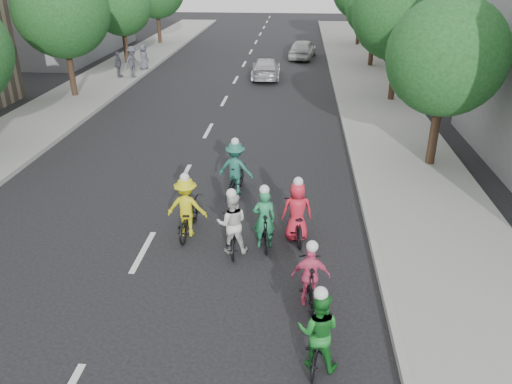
# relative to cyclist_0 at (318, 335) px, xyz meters

# --- Properties ---
(ground) EXTENTS (120.00, 120.00, 0.00)m
(ground) POSITION_rel_cyclist_0_xyz_m (-4.43, 3.58, -0.67)
(ground) COLOR black
(ground) RESTS_ON ground
(sidewalk_left) EXTENTS (4.00, 80.00, 0.15)m
(sidewalk_left) POSITION_rel_cyclist_0_xyz_m (-12.43, 13.58, -0.60)
(sidewalk_left) COLOR gray
(sidewalk_left) RESTS_ON ground
(curb_left) EXTENTS (0.18, 80.00, 0.18)m
(curb_left) POSITION_rel_cyclist_0_xyz_m (-10.48, 13.58, -0.58)
(curb_left) COLOR #999993
(curb_left) RESTS_ON ground
(sidewalk_right) EXTENTS (4.00, 80.00, 0.15)m
(sidewalk_right) POSITION_rel_cyclist_0_xyz_m (3.57, 13.58, -0.60)
(sidewalk_right) COLOR gray
(sidewalk_right) RESTS_ON ground
(curb_right) EXTENTS (0.18, 80.00, 0.18)m
(curb_right) POSITION_rel_cyclist_0_xyz_m (1.62, 13.58, -0.58)
(curb_right) COLOR #999993
(curb_right) RESTS_ON ground
(bldg_se) EXTENTS (10.00, 14.00, 8.00)m
(bldg_se) POSITION_rel_cyclist_0_xyz_m (11.57, 27.58, 3.33)
(bldg_se) COLOR gray
(bldg_se) RESTS_ON ground
(tree_l_3) EXTENTS (4.80, 4.80, 6.93)m
(tree_l_3) POSITION_rel_cyclist_0_xyz_m (-12.63, 18.58, 3.84)
(tree_l_3) COLOR black
(tree_l_3) RESTS_ON ground
(tree_l_4) EXTENTS (4.00, 4.00, 5.97)m
(tree_l_4) POSITION_rel_cyclist_0_xyz_m (-12.63, 27.58, 3.29)
(tree_l_4) COLOR black
(tree_l_4) RESTS_ON ground
(tree_r_0) EXTENTS (4.00, 4.00, 5.97)m
(tree_r_0) POSITION_rel_cyclist_0_xyz_m (4.37, 10.18, 3.29)
(tree_r_0) COLOR black
(tree_r_0) RESTS_ON ground
(tree_r_1) EXTENTS (4.80, 4.80, 6.93)m
(tree_r_1) POSITION_rel_cyclist_0_xyz_m (4.37, 19.18, 3.84)
(tree_r_1) COLOR black
(tree_r_1) RESTS_ON ground
(tree_r_2) EXTENTS (4.00, 4.00, 5.97)m
(tree_r_2) POSITION_rel_cyclist_0_xyz_m (4.37, 28.18, 3.29)
(tree_r_2) COLOR black
(tree_r_2) RESTS_ON ground
(cyclist_0) EXTENTS (0.88, 1.67, 1.79)m
(cyclist_0) POSITION_rel_cyclist_0_xyz_m (0.00, 0.00, 0.00)
(cyclist_0) COLOR black
(cyclist_0) RESTS_ON ground
(cyclist_1) EXTENTS (0.88, 1.74, 1.61)m
(cyclist_1) POSITION_rel_cyclist_0_xyz_m (-0.11, 1.87, -0.07)
(cyclist_1) COLOR black
(cyclist_1) RESTS_ON ground
(cyclist_2) EXTENTS (0.73, 1.72, 1.79)m
(cyclist_2) POSITION_rel_cyclist_0_xyz_m (-1.29, 4.20, -0.05)
(cyclist_2) COLOR black
(cyclist_2) RESTS_ON ground
(cyclist_3) EXTENTS (1.13, 1.89, 1.86)m
(cyclist_3) POSITION_rel_cyclist_0_xyz_m (-3.43, 4.63, 0.01)
(cyclist_3) COLOR black
(cyclist_3) RESTS_ON ground
(cyclist_4) EXTENTS (0.89, 1.90, 1.84)m
(cyclist_4) POSITION_rel_cyclist_0_xyz_m (-0.44, 4.67, -0.04)
(cyclist_4) COLOR black
(cyclist_4) RESTS_ON ground
(cyclist_5) EXTENTS (1.24, 1.64, 1.91)m
(cyclist_5) POSITION_rel_cyclist_0_xyz_m (-2.43, 7.36, 0.08)
(cyclist_5) COLOR black
(cyclist_5) RESTS_ON ground
(cyclist_6) EXTENTS (0.86, 1.69, 1.80)m
(cyclist_6) POSITION_rel_cyclist_0_xyz_m (-2.09, 3.88, -0.03)
(cyclist_6) COLOR black
(cyclist_6) RESTS_ON ground
(follow_car_lead) EXTENTS (1.86, 4.30, 1.23)m
(follow_car_lead) POSITION_rel_cyclist_0_xyz_m (-2.59, 24.23, -0.06)
(follow_car_lead) COLOR silver
(follow_car_lead) RESTS_ON ground
(follow_car_trail) EXTENTS (2.28, 4.35, 1.41)m
(follow_car_trail) POSITION_rel_cyclist_0_xyz_m (-0.30, 31.03, 0.03)
(follow_car_trail) COLOR silver
(follow_car_trail) RESTS_ON ground
(spectator_0) EXTENTS (1.10, 1.39, 1.89)m
(spectator_0) POSITION_rel_cyclist_0_xyz_m (-10.73, 23.06, 0.42)
(spectator_0) COLOR #474852
(spectator_0) RESTS_ON sidewalk_left
(spectator_1) EXTENTS (0.45, 0.94, 1.56)m
(spectator_1) POSITION_rel_cyclist_0_xyz_m (-11.64, 23.03, 0.26)
(spectator_1) COLOR #53515F
(spectator_1) RESTS_ON sidewalk_left
(spectator_2) EXTENTS (0.69, 0.89, 1.61)m
(spectator_2) POSITION_rel_cyclist_0_xyz_m (-10.75, 25.45, 0.28)
(spectator_2) COLOR #555563
(spectator_2) RESTS_ON sidewalk_left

